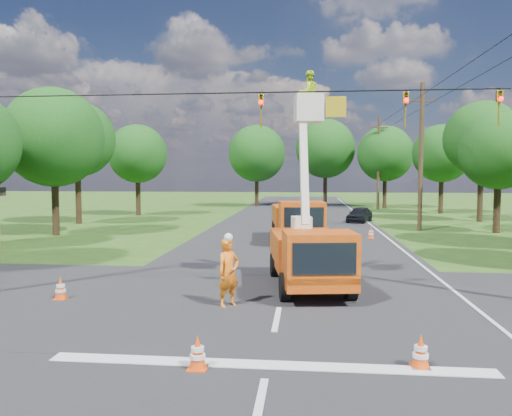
# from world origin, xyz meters

# --- Properties ---
(ground) EXTENTS (140.00, 140.00, 0.00)m
(ground) POSITION_xyz_m (0.00, 20.00, 0.00)
(ground) COLOR #2A4E17
(ground) RESTS_ON ground
(road_main) EXTENTS (12.00, 100.00, 0.06)m
(road_main) POSITION_xyz_m (0.00, 20.00, 0.00)
(road_main) COLOR black
(road_main) RESTS_ON ground
(road_cross) EXTENTS (56.00, 10.00, 0.07)m
(road_cross) POSITION_xyz_m (0.00, 2.00, 0.00)
(road_cross) COLOR black
(road_cross) RESTS_ON ground
(stop_bar) EXTENTS (9.00, 0.45, 0.02)m
(stop_bar) POSITION_xyz_m (0.00, -3.20, 0.00)
(stop_bar) COLOR silver
(stop_bar) RESTS_ON ground
(edge_line) EXTENTS (0.12, 90.00, 0.02)m
(edge_line) POSITION_xyz_m (5.60, 20.00, 0.00)
(edge_line) COLOR silver
(edge_line) RESTS_ON ground
(bucket_truck) EXTENTS (2.97, 6.01, 7.37)m
(bucket_truck) POSITION_xyz_m (0.88, 3.81, 1.56)
(bucket_truck) COLOR #D8520F
(bucket_truck) RESTS_ON ground
(second_truck) EXTENTS (3.22, 6.67, 2.40)m
(second_truck) POSITION_xyz_m (0.27, 15.48, 1.25)
(second_truck) COLOR #D8520F
(second_truck) RESTS_ON ground
(ground_worker) EXTENTS (0.86, 0.87, 2.02)m
(ground_worker) POSITION_xyz_m (-1.49, 1.24, 1.01)
(ground_worker) COLOR #FA5515
(ground_worker) RESTS_ON ground
(distant_car) EXTENTS (2.65, 3.92, 1.24)m
(distant_car) POSITION_xyz_m (5.00, 27.25, 0.62)
(distant_car) COLOR black
(distant_car) RESTS_ON ground
(traffic_cone_0) EXTENTS (0.38, 0.38, 0.71)m
(traffic_cone_0) POSITION_xyz_m (-1.36, -3.50, 0.36)
(traffic_cone_0) COLOR #F64A0C
(traffic_cone_0) RESTS_ON ground
(traffic_cone_1) EXTENTS (0.38, 0.38, 0.71)m
(traffic_cone_1) POSITION_xyz_m (3.04, -3.01, 0.36)
(traffic_cone_1) COLOR #F64A0C
(traffic_cone_1) RESTS_ON ground
(traffic_cone_2) EXTENTS (0.38, 0.38, 0.71)m
(traffic_cone_2) POSITION_xyz_m (2.54, 8.65, 0.36)
(traffic_cone_2) COLOR #F64A0C
(traffic_cone_2) RESTS_ON ground
(traffic_cone_3) EXTENTS (0.38, 0.38, 0.71)m
(traffic_cone_3) POSITION_xyz_m (3.03, 11.42, 0.36)
(traffic_cone_3) COLOR #F64A0C
(traffic_cone_3) RESTS_ON ground
(traffic_cone_4) EXTENTS (0.38, 0.38, 0.71)m
(traffic_cone_4) POSITION_xyz_m (-6.76, 1.49, 0.36)
(traffic_cone_4) COLOR #F64A0C
(traffic_cone_4) RESTS_ON ground
(traffic_cone_7) EXTENTS (0.38, 0.38, 0.71)m
(traffic_cone_7) POSITION_xyz_m (4.62, 17.10, 0.36)
(traffic_cone_7) COLOR #F64A0C
(traffic_cone_7) RESTS_ON ground
(traffic_cone_8) EXTENTS (0.38, 0.38, 0.71)m
(traffic_cone_8) POSITION_xyz_m (-3.04, 10.99, 0.36)
(traffic_cone_8) COLOR #F64A0C
(traffic_cone_8) RESTS_ON ground
(pole_right_mid) EXTENTS (1.80, 0.30, 10.00)m
(pole_right_mid) POSITION_xyz_m (8.50, 22.00, 5.11)
(pole_right_mid) COLOR #4C3823
(pole_right_mid) RESTS_ON ground
(pole_right_far) EXTENTS (1.80, 0.30, 10.00)m
(pole_right_far) POSITION_xyz_m (8.50, 42.00, 5.11)
(pole_right_far) COLOR #4C3823
(pole_right_far) RESTS_ON ground
(signal_span) EXTENTS (18.00, 0.29, 1.07)m
(signal_span) POSITION_xyz_m (2.23, 1.99, 5.88)
(signal_span) COLOR black
(signal_span) RESTS_ON ground
(tree_left_d) EXTENTS (6.20, 6.20, 9.24)m
(tree_left_d) POSITION_xyz_m (-15.00, 17.00, 6.12)
(tree_left_d) COLOR #382616
(tree_left_d) RESTS_ON ground
(tree_left_e) EXTENTS (5.80, 5.80, 9.41)m
(tree_left_e) POSITION_xyz_m (-16.80, 24.00, 6.49)
(tree_left_e) COLOR #382616
(tree_left_e) RESTS_ON ground
(tree_left_f) EXTENTS (5.40, 5.40, 8.40)m
(tree_left_f) POSITION_xyz_m (-14.80, 32.00, 5.69)
(tree_left_f) COLOR #382616
(tree_left_f) RESTS_ON ground
(tree_right_c) EXTENTS (5.00, 5.00, 7.83)m
(tree_right_c) POSITION_xyz_m (13.20, 21.00, 5.31)
(tree_right_c) COLOR #382616
(tree_right_c) RESTS_ON ground
(tree_right_d) EXTENTS (6.00, 6.00, 9.70)m
(tree_right_d) POSITION_xyz_m (14.80, 29.00, 6.68)
(tree_right_d) COLOR #382616
(tree_right_d) RESTS_ON ground
(tree_right_e) EXTENTS (5.60, 5.60, 8.63)m
(tree_right_e) POSITION_xyz_m (13.80, 37.00, 5.81)
(tree_right_e) COLOR #382616
(tree_right_e) RESTS_ON ground
(tree_far_a) EXTENTS (6.60, 6.60, 9.50)m
(tree_far_a) POSITION_xyz_m (-5.00, 45.00, 6.19)
(tree_far_a) COLOR #382616
(tree_far_a) RESTS_ON ground
(tree_far_b) EXTENTS (7.00, 7.00, 10.32)m
(tree_far_b) POSITION_xyz_m (3.00, 47.00, 6.81)
(tree_far_b) COLOR #382616
(tree_far_b) RESTS_ON ground
(tree_far_c) EXTENTS (6.20, 6.20, 9.18)m
(tree_far_c) POSITION_xyz_m (9.50, 44.00, 6.06)
(tree_far_c) COLOR #382616
(tree_far_c) RESTS_ON ground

